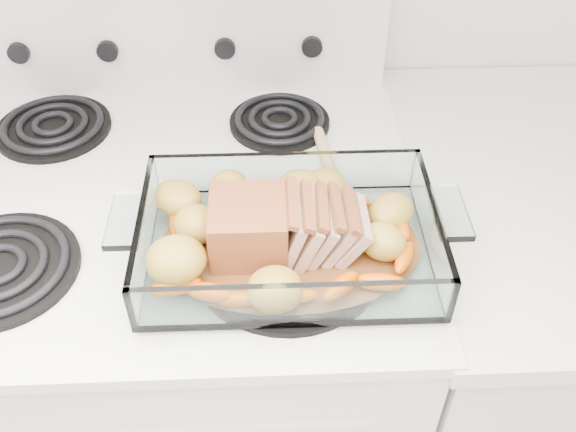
{
  "coord_description": "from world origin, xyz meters",
  "views": [
    {
      "loc": [
        0.17,
        0.91,
        1.57
      ],
      "look_at": [
        0.19,
        1.52,
        0.99
      ],
      "focal_mm": 40.0,
      "sensor_mm": 36.0,
      "label": 1
    }
  ],
  "objects_px": {
    "counter_right": "(516,354)",
    "pork_roast": "(273,228)",
    "baking_dish": "(289,242)",
    "electric_range": "(189,361)"
  },
  "relations": [
    {
      "from": "counter_right",
      "to": "pork_roast",
      "type": "bearing_deg",
      "value": -163.04
    },
    {
      "from": "baking_dish",
      "to": "pork_roast",
      "type": "relative_size",
      "value": 1.87
    },
    {
      "from": "baking_dish",
      "to": "pork_roast",
      "type": "bearing_deg",
      "value": -179.66
    },
    {
      "from": "counter_right",
      "to": "baking_dish",
      "type": "height_order",
      "value": "baking_dish"
    },
    {
      "from": "electric_range",
      "to": "pork_roast",
      "type": "height_order",
      "value": "electric_range"
    },
    {
      "from": "electric_range",
      "to": "baking_dish",
      "type": "distance_m",
      "value": 0.54
    },
    {
      "from": "electric_range",
      "to": "counter_right",
      "type": "xyz_separation_m",
      "value": [
        0.66,
        -0.0,
        -0.02
      ]
    },
    {
      "from": "electric_range",
      "to": "baking_dish",
      "type": "xyz_separation_m",
      "value": [
        0.19,
        -0.15,
        0.48
      ]
    },
    {
      "from": "baking_dish",
      "to": "electric_range",
      "type": "bearing_deg",
      "value": 142.0
    },
    {
      "from": "counter_right",
      "to": "pork_roast",
      "type": "xyz_separation_m",
      "value": [
        -0.49,
        -0.15,
        0.52
      ]
    }
  ]
}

